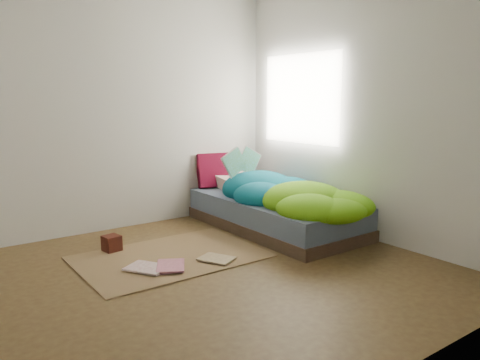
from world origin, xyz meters
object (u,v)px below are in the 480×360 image
object	(u,v)px
open_book	(242,153)
floor_book_a	(138,273)
pillow_magenta	(214,171)
floor_book_b	(157,267)
wooden_box	(112,243)
bed	(275,213)

from	to	relation	value
open_book	floor_book_a	xyz separation A→B (m)	(-1.63, -0.80, -0.78)
pillow_magenta	floor_book_b	world-z (taller)	pillow_magenta
floor_book_a	floor_book_b	size ratio (longest dim) A/B	1.06
floor_book_b	floor_book_a	bearing A→B (deg)	-138.66
wooden_box	floor_book_b	distance (m)	0.68
bed	open_book	bearing A→B (deg)	112.72
floor_book_b	open_book	bearing A→B (deg)	57.58
pillow_magenta	wooden_box	xyz separation A→B (m)	(-1.55, -0.63, -0.46)
open_book	floor_book_a	distance (m)	1.98
open_book	floor_book_b	world-z (taller)	open_book
bed	pillow_magenta	bearing A→B (deg)	101.57
open_book	wooden_box	distance (m)	1.74
open_book	bed	bearing A→B (deg)	-65.69
bed	floor_book_b	world-z (taller)	bed
pillow_magenta	bed	bearing A→B (deg)	-63.97
pillow_magenta	floor_book_a	distance (m)	2.15
floor_book_a	floor_book_b	distance (m)	0.18
floor_book_a	pillow_magenta	bearing A→B (deg)	8.65
bed	open_book	world-z (taller)	open_book
bed	floor_book_b	size ratio (longest dim) A/B	6.50
bed	wooden_box	bearing A→B (deg)	170.57
pillow_magenta	floor_book_a	bearing A→B (deg)	-125.72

